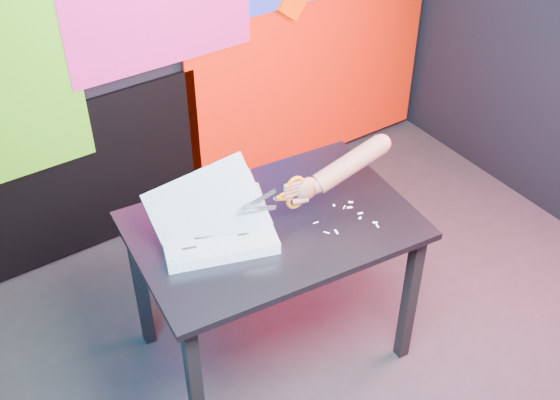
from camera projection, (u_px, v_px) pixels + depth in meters
room at (418, 107)px, 2.33m from camera, size 3.01×3.01×2.71m
backdrop at (220, 47)px, 3.55m from camera, size 2.88×0.05×2.08m
work_table at (273, 241)px, 2.85m from camera, size 1.18×0.85×0.75m
printout_stack at (217, 231)px, 2.70m from camera, size 0.50×0.43×0.32m
scissors at (291, 194)px, 2.69m from camera, size 0.27×0.04×0.15m
hand_forearm at (343, 168)px, 2.75m from camera, size 0.46×0.12×0.20m
paper_clippings at (349, 217)px, 2.82m from camera, size 0.22×0.22×0.00m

